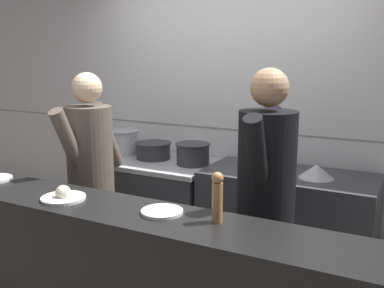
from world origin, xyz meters
name	(u,v)px	position (x,y,z in m)	size (l,w,h in m)	color
wall_back_tiled	(230,112)	(0.00, 1.46, 1.30)	(8.00, 0.06, 2.60)	white
oven_range	(152,206)	(-0.60, 1.06, 0.44)	(1.20, 0.71, 0.88)	#38383D
prep_counter	(287,229)	(0.67, 1.06, 0.45)	(1.32, 0.65, 0.91)	#38383D
pass_counter	(118,288)	(0.07, -0.33, 0.48)	(3.03, 0.45, 0.97)	black
stock_pot	(122,142)	(-0.96, 1.12, 1.00)	(0.32, 0.32, 0.23)	#B7BABF
sauce_pot	(153,150)	(-0.60, 1.11, 0.96)	(0.33, 0.33, 0.15)	#2D2D33
braising_pot	(193,153)	(-0.18, 1.08, 0.98)	(0.30, 0.30, 0.19)	#2D2D33
mixing_bowl_steel	(316,171)	(0.88, 1.03, 0.96)	(0.26, 0.26, 0.10)	#B7BABF
plated_dish_appetiser	(63,196)	(-0.28, -0.37, 1.00)	(0.26, 0.26, 0.09)	white
plated_dish_dessert	(162,212)	(0.36, -0.29, 0.98)	(0.23, 0.23, 0.02)	white
pepper_mill	(217,196)	(0.67, -0.27, 1.11)	(0.06, 0.06, 0.27)	#AD7A47
chef_head_cook	(91,173)	(-0.62, 0.27, 0.94)	(0.35, 0.73, 1.69)	black
chef_sous	(266,195)	(0.74, 0.29, 0.97)	(0.38, 0.76, 1.74)	black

